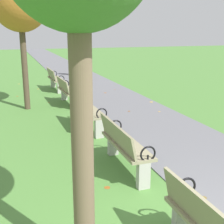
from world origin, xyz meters
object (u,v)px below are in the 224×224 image
at_px(park_bench_2, 124,145).
at_px(park_bench_5, 55,79).
at_px(park_bench_3, 88,111).
at_px(park_bench_4, 67,91).
at_px(pedestrian_walking, 76,59).
at_px(tree_2, 20,0).

xyz_separation_m(park_bench_2, park_bench_5, (0.00, 8.08, 0.00)).
height_order(park_bench_3, park_bench_4, same).
bearing_deg(park_bench_2, park_bench_3, 90.00).
xyz_separation_m(park_bench_2, pedestrian_walking, (1.74, 11.79, 0.44)).
xyz_separation_m(park_bench_3, tree_2, (-1.34, 2.66, 2.85)).
bearing_deg(park_bench_3, tree_2, 116.72).
bearing_deg(park_bench_4, park_bench_2, -90.00).
xyz_separation_m(park_bench_3, park_bench_4, (0.00, 2.82, 0.00)).
xyz_separation_m(park_bench_2, park_bench_3, (0.00, 2.54, 0.00)).
relative_size(park_bench_5, tree_2, 0.37).
xyz_separation_m(park_bench_4, tree_2, (-1.34, -0.17, 2.85)).
bearing_deg(tree_2, pedestrian_walking, 65.02).
height_order(park_bench_2, pedestrian_walking, pedestrian_walking).
bearing_deg(park_bench_4, park_bench_5, 90.00).
height_order(park_bench_4, pedestrian_walking, pedestrian_walking).
xyz_separation_m(park_bench_5, tree_2, (-1.34, -2.89, 2.85)).
xyz_separation_m(park_bench_2, park_bench_4, (0.00, 5.36, 0.00)).
distance_m(park_bench_4, tree_2, 3.15).
bearing_deg(park_bench_3, park_bench_2, -90.00).
distance_m(park_bench_2, pedestrian_walking, 11.93).
relative_size(park_bench_3, tree_2, 0.37).
bearing_deg(park_bench_2, park_bench_5, 90.00).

